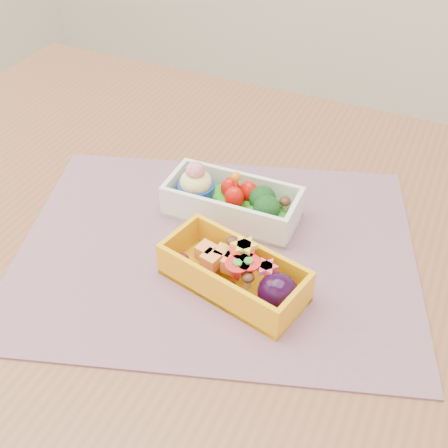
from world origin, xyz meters
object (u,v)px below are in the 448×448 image
at_px(table, 250,308).
at_px(placemat, 216,250).
at_px(bento_white, 232,201).
at_px(bento_yellow, 236,273).

height_order(table, placemat, placemat).
xyz_separation_m(placemat, bento_white, (-0.01, 0.06, 0.02)).
bearing_deg(placemat, table, 20.40).
height_order(bento_white, bento_yellow, bento_white).
xyz_separation_m(table, bento_yellow, (0.01, -0.06, 0.12)).
bearing_deg(bento_yellow, placemat, 146.95).
xyz_separation_m(table, placemat, (-0.04, -0.02, 0.10)).
relative_size(placemat, bento_white, 2.78).
bearing_deg(table, placemat, -159.60).
bearing_deg(bento_white, placemat, -83.16).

